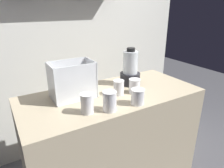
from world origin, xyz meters
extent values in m
cube|color=tan|center=(0.00, 0.00, 0.45)|extent=(1.40, 0.64, 0.90)
cube|color=silver|center=(0.00, 0.77, 1.25)|extent=(2.60, 0.04, 2.50)
cube|color=white|center=(-0.28, 0.10, 0.90)|extent=(0.31, 0.20, 0.01)
cube|color=white|center=(-0.28, 0.00, 1.03)|extent=(0.31, 0.01, 0.27)
cube|color=white|center=(-0.28, 0.20, 1.03)|extent=(0.31, 0.01, 0.27)
cube|color=white|center=(-0.43, 0.10, 1.03)|extent=(0.01, 0.20, 0.27)
cube|color=white|center=(-0.13, 0.10, 1.03)|extent=(0.01, 0.20, 0.27)
cone|color=orange|center=(-0.25, 0.10, 0.92)|extent=(0.15, 0.14, 0.03)
cone|color=orange|center=(-0.24, 0.10, 0.92)|extent=(0.16, 0.12, 0.03)
cone|color=orange|center=(-0.30, 0.09, 0.92)|extent=(0.15, 0.13, 0.03)
cone|color=orange|center=(-0.29, 0.11, 0.92)|extent=(0.15, 0.09, 0.03)
cone|color=orange|center=(-0.22, 0.11, 0.95)|extent=(0.03, 0.15, 0.03)
cone|color=orange|center=(-0.22, 0.09, 0.94)|extent=(0.05, 0.15, 0.03)
cone|color=orange|center=(-0.30, 0.09, 0.95)|extent=(0.16, 0.10, 0.03)
cone|color=orange|center=(-0.31, 0.10, 0.95)|extent=(0.16, 0.03, 0.03)
cylinder|color=black|center=(0.24, 0.10, 0.95)|extent=(0.17, 0.17, 0.10)
cylinder|color=silver|center=(0.24, 0.10, 1.09)|extent=(0.12, 0.12, 0.19)
cylinder|color=yellow|center=(0.24, 0.10, 1.02)|extent=(0.11, 0.11, 0.04)
cylinder|color=black|center=(0.24, 0.10, 1.20)|extent=(0.07, 0.07, 0.03)
cylinder|color=white|center=(-0.29, -0.18, 0.96)|extent=(0.08, 0.08, 0.12)
cylinder|color=maroon|center=(-0.29, -0.18, 0.94)|extent=(0.08, 0.08, 0.08)
cylinder|color=white|center=(-0.29, -0.18, 1.03)|extent=(0.08, 0.08, 0.01)
cylinder|color=white|center=(-0.15, -0.22, 0.96)|extent=(0.09, 0.09, 0.13)
cylinder|color=red|center=(-0.15, -0.22, 0.94)|extent=(0.08, 0.08, 0.08)
cylinder|color=white|center=(-0.15, -0.22, 1.03)|extent=(0.09, 0.09, 0.01)
cylinder|color=white|center=(0.04, -0.04, 0.95)|extent=(0.08, 0.08, 0.11)
cylinder|color=maroon|center=(0.04, -0.04, 0.93)|extent=(0.07, 0.07, 0.07)
cylinder|color=white|center=(0.04, -0.04, 1.01)|extent=(0.08, 0.08, 0.01)
cylinder|color=white|center=(0.06, -0.24, 0.95)|extent=(0.09, 0.09, 0.10)
cylinder|color=orange|center=(0.06, -0.24, 0.93)|extent=(0.08, 0.08, 0.06)
cylinder|color=white|center=(0.06, -0.24, 1.01)|extent=(0.09, 0.09, 0.01)
cylinder|color=white|center=(0.16, -0.07, 0.95)|extent=(0.09, 0.09, 0.11)
cylinder|color=orange|center=(0.16, -0.07, 0.94)|extent=(0.08, 0.08, 0.08)
cylinder|color=white|center=(0.16, -0.07, 1.01)|extent=(0.09, 0.09, 0.01)
camera|label=1|loc=(-0.73, -1.23, 1.54)|focal=32.30mm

